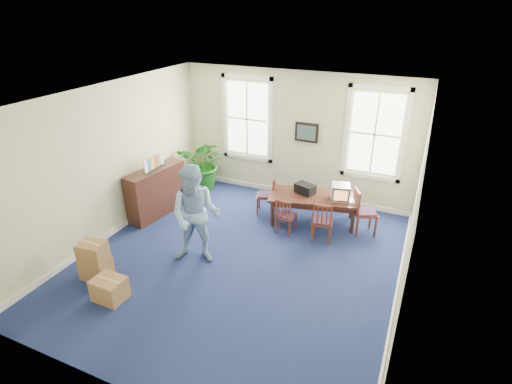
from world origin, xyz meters
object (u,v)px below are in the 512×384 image
at_px(man, 196,215).
at_px(potted_plant, 204,163).
at_px(credenza, 157,190).
at_px(conference_table, 313,209).
at_px(chair_near_left, 286,215).
at_px(crt_tv, 340,192).
at_px(cardboard_boxes, 106,259).

height_order(man, potted_plant, man).
bearing_deg(credenza, conference_table, 26.31).
bearing_deg(man, chair_near_left, 38.73).
height_order(crt_tv, credenza, credenza).
xyz_separation_m(conference_table, potted_plant, (-3.21, 0.61, 0.39)).
height_order(crt_tv, man, man).
relative_size(crt_tv, cardboard_boxes, 0.32).
distance_m(chair_near_left, cardboard_boxes, 3.76).
bearing_deg(chair_near_left, conference_table, -114.50).
bearing_deg(potted_plant, conference_table, -10.67).
xyz_separation_m(conference_table, man, (-1.62, -2.36, 0.66)).
height_order(conference_table, cardboard_boxes, cardboard_boxes).
distance_m(man, cardboard_boxes, 1.81).
relative_size(conference_table, crt_tv, 4.65).
bearing_deg(potted_plant, crt_tv, -8.40).
height_order(chair_near_left, cardboard_boxes, chair_near_left).
relative_size(crt_tv, credenza, 0.27).
bearing_deg(conference_table, cardboard_boxes, -142.77).
distance_m(crt_tv, cardboard_boxes, 4.98).
distance_m(crt_tv, man, 3.27).
relative_size(man, cardboard_boxes, 1.50).
distance_m(potted_plant, cardboard_boxes, 4.12).
xyz_separation_m(crt_tv, chair_near_left, (-0.99, -0.72, -0.43)).
bearing_deg(crt_tv, conference_table, 169.21).
bearing_deg(potted_plant, credenza, -99.49).
bearing_deg(potted_plant, cardboard_boxes, -85.49).
bearing_deg(potted_plant, man, -61.77).
relative_size(potted_plant, cardboard_boxes, 1.08).
height_order(credenza, cardboard_boxes, credenza).
bearing_deg(cardboard_boxes, potted_plant, 94.51).
relative_size(man, potted_plant, 1.38).
distance_m(credenza, potted_plant, 1.74).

